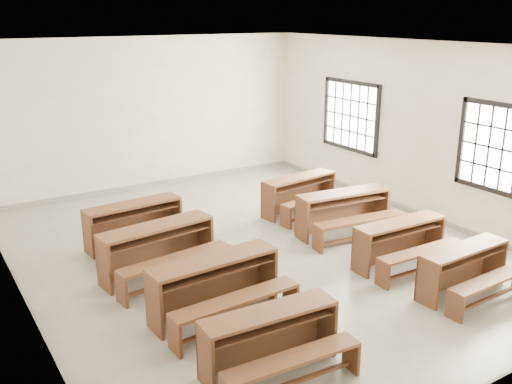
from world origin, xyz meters
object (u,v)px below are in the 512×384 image
desk_set_3 (135,221)px  desk_set_5 (402,240)px  desk_set_1 (216,283)px  desk_set_0 (272,337)px  desk_set_4 (466,267)px  desk_set_7 (301,192)px  desk_set_2 (159,247)px  desk_set_6 (345,210)px

desk_set_3 → desk_set_5: (3.11, -2.85, -0.02)m
desk_set_3 → desk_set_1: bearing=-93.6°
desk_set_5 → desk_set_0: bearing=-157.8°
desk_set_0 → desk_set_4: 3.19m
desk_set_0 → desk_set_1: (0.05, 1.33, 0.04)m
desk_set_0 → desk_set_4: size_ratio=1.06×
desk_set_4 → desk_set_7: size_ratio=0.89×
desk_set_1 → desk_set_4: 3.38m
desk_set_2 → desk_set_5: (3.22, -1.60, -0.05)m
desk_set_0 → desk_set_6: desk_set_6 is taller
desk_set_1 → desk_set_4: desk_set_1 is taller
desk_set_3 → desk_set_5: 4.22m
desk_set_3 → desk_set_5: desk_set_3 is taller
desk_set_5 → desk_set_2: bearing=155.1°
desk_set_5 → desk_set_7: size_ratio=0.93×
desk_set_2 → desk_set_7: (3.35, 1.12, -0.03)m
desk_set_1 → desk_set_4: bearing=-24.7°
desk_set_1 → desk_set_4: (3.14, -1.26, -0.06)m
desk_set_0 → desk_set_1: bearing=90.7°
desk_set_3 → desk_set_7: (3.23, -0.14, -0.01)m
desk_set_5 → desk_set_7: desk_set_7 is taller
desk_set_5 → desk_set_6: size_ratio=0.88×
desk_set_4 → desk_set_5: bearing=91.9°
desk_set_5 → desk_set_4: bearing=-84.9°
desk_set_6 → desk_set_7: 1.29m
desk_set_0 → desk_set_5: (3.12, 1.18, 0.00)m
desk_set_0 → desk_set_1: size_ratio=0.90×
desk_set_4 → desk_set_5: desk_set_5 is taller
desk_set_0 → desk_set_7: bearing=53.3°
desk_set_0 → desk_set_4: (3.19, 0.07, -0.02)m
desk_set_0 → desk_set_6: size_ratio=0.89×
desk_set_0 → desk_set_1: 1.33m
desk_set_2 → desk_set_3: bearing=78.2°
desk_set_3 → desk_set_6: size_ratio=0.95×
desk_set_0 → desk_set_2: bearing=95.1°
desk_set_2 → desk_set_3: desk_set_2 is taller
desk_set_2 → desk_set_5: 3.59m
desk_set_1 → desk_set_5: desk_set_1 is taller
desk_set_2 → desk_set_4: size_ratio=1.21×
desk_set_3 → desk_set_7: size_ratio=1.00×
desk_set_4 → desk_set_1: bearing=156.4°
desk_set_2 → desk_set_4: 4.26m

